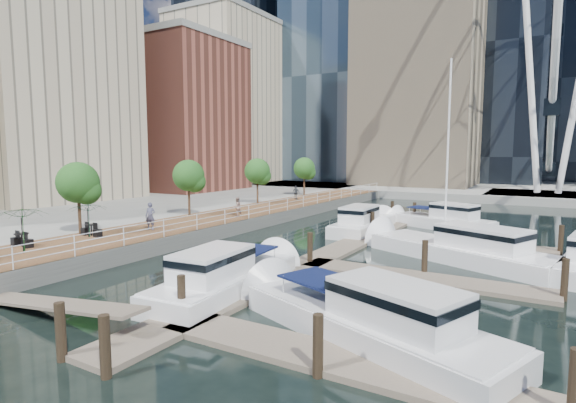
# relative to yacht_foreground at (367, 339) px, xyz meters

# --- Properties ---
(ground) EXTENTS (520.00, 520.00, 0.00)m
(ground) POSITION_rel_yacht_foreground_xyz_m (-9.27, -0.10, 0.00)
(ground) COLOR black
(ground) RESTS_ON ground
(boardwalk) EXTENTS (6.00, 60.00, 1.00)m
(boardwalk) POSITION_rel_yacht_foreground_xyz_m (-18.27, 14.90, 0.50)
(boardwalk) COLOR brown
(boardwalk) RESTS_ON ground
(seawall) EXTENTS (0.25, 60.00, 1.00)m
(seawall) POSITION_rel_yacht_foreground_xyz_m (-15.27, 14.90, 0.50)
(seawall) COLOR #595954
(seawall) RESTS_ON ground
(land_inland) EXTENTS (48.00, 90.00, 1.00)m
(land_inland) POSITION_rel_yacht_foreground_xyz_m (-45.27, 14.90, 0.50)
(land_inland) COLOR gray
(land_inland) RESTS_ON ground
(land_far) EXTENTS (200.00, 114.00, 1.00)m
(land_far) POSITION_rel_yacht_foreground_xyz_m (-9.27, 101.90, 0.50)
(land_far) COLOR gray
(land_far) RESTS_ON ground
(pier) EXTENTS (14.00, 12.00, 1.00)m
(pier) POSITION_rel_yacht_foreground_xyz_m (4.73, 51.90, 0.50)
(pier) COLOR gray
(pier) RESTS_ON ground
(railing) EXTENTS (0.10, 60.00, 1.05)m
(railing) POSITION_rel_yacht_foreground_xyz_m (-15.37, 14.90, 1.52)
(railing) COLOR white
(railing) RESTS_ON boardwalk
(floating_docks) EXTENTS (16.00, 34.00, 2.60)m
(floating_docks) POSITION_rel_yacht_foreground_xyz_m (-1.31, 9.88, 0.49)
(floating_docks) COLOR #6D6051
(floating_docks) RESTS_ON ground
(midrise_condos) EXTENTS (19.00, 67.00, 28.00)m
(midrise_condos) POSITION_rel_yacht_foreground_xyz_m (-42.84, 26.72, 13.42)
(midrise_condos) COLOR #BCAD8E
(midrise_condos) RESTS_ON ground
(street_trees) EXTENTS (2.60, 42.60, 4.60)m
(street_trees) POSITION_rel_yacht_foreground_xyz_m (-20.67, 13.90, 4.29)
(street_trees) COLOR #3F2B1C
(street_trees) RESTS_ON ground
(yacht_foreground) EXTENTS (11.10, 6.55, 2.15)m
(yacht_foreground) POSITION_rel_yacht_foreground_xyz_m (0.00, 0.00, 0.00)
(yacht_foreground) COLOR silver
(yacht_foreground) RESTS_ON ground
(pedestrian_near) EXTENTS (0.79, 0.67, 1.85)m
(pedestrian_near) POSITION_rel_yacht_foreground_xyz_m (-18.10, 7.35, 1.92)
(pedestrian_near) COLOR #46475E
(pedestrian_near) RESTS_ON boardwalk
(pedestrian_mid) EXTENTS (0.81, 0.92, 1.57)m
(pedestrian_mid) POSITION_rel_yacht_foreground_xyz_m (-16.89, 15.40, 1.78)
(pedestrian_mid) COLOR gray
(pedestrian_mid) RESTS_ON boardwalk
(pedestrian_far) EXTENTS (0.94, 0.47, 1.54)m
(pedestrian_far) POSITION_rel_yacht_foreground_xyz_m (-19.29, 29.43, 1.77)
(pedestrian_far) COLOR #31363D
(pedestrian_far) RESTS_ON boardwalk
(moored_yachts) EXTENTS (18.75, 38.50, 11.50)m
(moored_yachts) POSITION_rel_yacht_foreground_xyz_m (-0.01, 12.29, 0.00)
(moored_yachts) COLOR white
(moored_yachts) RESTS_ON ground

